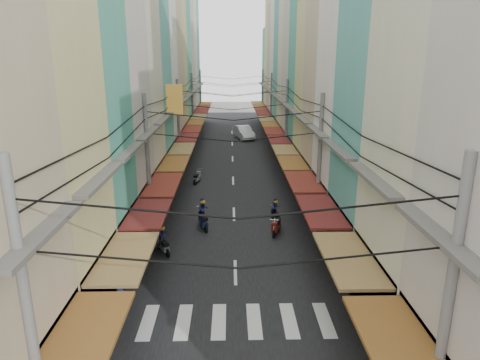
{
  "coord_description": "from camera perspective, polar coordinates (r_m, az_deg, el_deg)",
  "views": [
    {
      "loc": [
        -0.19,
        -20.73,
        10.1
      ],
      "look_at": [
        0.4,
        5.56,
        2.5
      ],
      "focal_mm": 32.0,
      "sensor_mm": 36.0,
      "label": 1
    }
  ],
  "objects": [
    {
      "name": "sidewalk_right",
      "position": [
        42.48,
        7.83,
        2.25
      ],
      "size": [
        3.0,
        80.0,
        0.06
      ],
      "primitive_type": "cube",
      "color": "gray",
      "rests_on": "ground"
    },
    {
      "name": "white_car",
      "position": [
        55.05,
        0.51,
        5.55
      ],
      "size": [
        6.05,
        3.57,
        2.0
      ],
      "primitive_type": "imported",
      "rotation": [
        0.0,
        0.0,
        0.25
      ],
      "color": "white",
      "rests_on": "ground"
    },
    {
      "name": "building_row_right",
      "position": [
        38.05,
        11.4,
        14.78
      ],
      "size": [
        7.8,
        68.98,
        22.59
      ],
      "color": "teal",
      "rests_on": "ground"
    },
    {
      "name": "ground",
      "position": [
        23.06,
        -0.69,
        -9.87
      ],
      "size": [
        160.0,
        160.0,
        0.0
      ],
      "primitive_type": "plane",
      "color": "#61615D",
      "rests_on": "ground"
    },
    {
      "name": "traffic_sign",
      "position": [
        22.01,
        14.35,
        -6.27
      ],
      "size": [
        0.1,
        0.58,
        2.65
      ],
      "color": "slate",
      "rests_on": "ground"
    },
    {
      "name": "crosswalk",
      "position": [
        17.85,
        -0.47,
        -18.26
      ],
      "size": [
        7.55,
        2.4,
        0.01
      ],
      "color": "silver",
      "rests_on": "ground"
    },
    {
      "name": "parked_scooters",
      "position": [
        20.26,
        11.17,
        -12.6
      ],
      "size": [
        13.25,
        11.72,
        1.01
      ],
      "color": "black",
      "rests_on": "ground"
    },
    {
      "name": "moving_scooters",
      "position": [
        26.62,
        -2.72,
        -5.0
      ],
      "size": [
        6.87,
        14.86,
        1.92
      ],
      "color": "black",
      "rests_on": "ground"
    },
    {
      "name": "sidewalk_left",
      "position": [
        42.42,
        -9.8,
        2.15
      ],
      "size": [
        3.0,
        80.0,
        0.06
      ],
      "primitive_type": "cube",
      "color": "gray",
      "rests_on": "ground"
    },
    {
      "name": "pedestrians",
      "position": [
        26.45,
        -10.08,
        -4.24
      ],
      "size": [
        12.01,
        26.59,
        2.19
      ],
      "color": "#261E28",
      "rests_on": "ground"
    },
    {
      "name": "bicycle",
      "position": [
        22.73,
        17.03,
        -11.03
      ],
      "size": [
        1.88,
        1.16,
        1.21
      ],
      "primitive_type": "imported",
      "rotation": [
        0.0,
        0.0,
        1.87
      ],
      "color": "black",
      "rests_on": "ground"
    },
    {
      "name": "building_row_left",
      "position": [
        38.08,
        -13.47,
        15.21
      ],
      "size": [
        7.8,
        67.67,
        23.7
      ],
      "color": "silver",
      "rests_on": "ground"
    },
    {
      "name": "market_umbrella",
      "position": [
        20.37,
        15.99,
        -8.06
      ],
      "size": [
        2.13,
        2.13,
        2.25
      ],
      "color": "#B2B2B7",
      "rests_on": "ground"
    },
    {
      "name": "road",
      "position": [
        41.96,
        -0.98,
        2.2
      ],
      "size": [
        10.0,
        80.0,
        0.02
      ],
      "primitive_type": "cube",
      "color": "black",
      "rests_on": "ground"
    },
    {
      "name": "utility_poles",
      "position": [
        35.91,
        -0.99,
        10.51
      ],
      "size": [
        10.2,
        66.13,
        8.2
      ],
      "color": "slate",
      "rests_on": "ground"
    }
  ]
}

